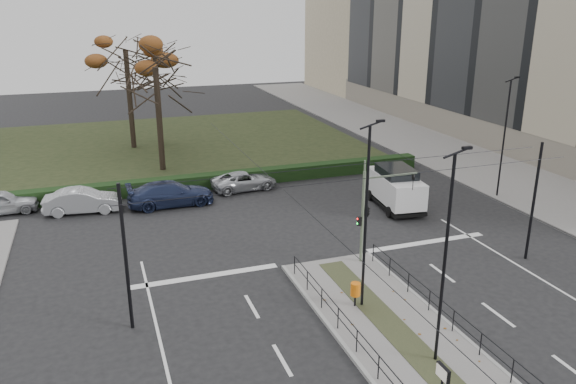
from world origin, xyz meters
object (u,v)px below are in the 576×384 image
(litter_bin, at_px, (355,290))
(parked_car_fourth, at_px, (244,181))
(info_panel, at_px, (442,380))
(parked_car_second, at_px, (83,201))
(traffic_light, at_px, (368,209))
(white_van, at_px, (396,187))
(parked_car_first, at_px, (0,202))
(parked_car_third, at_px, (171,194))
(bare_tree_center, at_px, (155,60))
(rust_tree, at_px, (125,50))
(bare_tree_near, at_px, (156,75))
(streetlamp_median_near, at_px, (445,258))
(streetlamp_sidewalk, at_px, (504,137))
(streetlamp_median_far, at_px, (366,216))

(litter_bin, xyz_separation_m, parked_car_fourth, (-0.18, 17.06, -0.27))
(info_panel, height_order, parked_car_second, info_panel)
(traffic_light, height_order, litter_bin, traffic_light)
(parked_car_second, xyz_separation_m, white_van, (18.50, -5.47, 0.59))
(info_panel, distance_m, parked_car_fourth, 24.44)
(traffic_light, relative_size, litter_bin, 4.35)
(parked_car_first, distance_m, parked_car_third, 10.18)
(parked_car_second, height_order, bare_tree_center, bare_tree_center)
(white_van, xyz_separation_m, rust_tree, (-14.21, 21.13, 7.15))
(parked_car_third, relative_size, bare_tree_center, 0.50)
(litter_bin, xyz_separation_m, bare_tree_center, (-3.93, 32.04, 6.65))
(info_panel, distance_m, parked_car_third, 23.29)
(litter_bin, height_order, info_panel, info_panel)
(parked_car_third, distance_m, bare_tree_near, 10.41)
(parked_car_first, relative_size, bare_tree_center, 0.40)
(litter_bin, bearing_deg, rust_tree, 101.43)
(info_panel, relative_size, rust_tree, 0.20)
(streetlamp_median_near, xyz_separation_m, streetlamp_sidewalk, (14.10, 14.23, -0.00))
(white_van, bearing_deg, bare_tree_near, 134.08)
(parked_car_first, distance_m, parked_car_second, 4.94)
(traffic_light, xyz_separation_m, parked_car_third, (-7.85, 11.63, -2.04))
(white_van, relative_size, bare_tree_center, 0.48)
(streetlamp_median_far, relative_size, parked_car_third, 1.46)
(parked_car_first, height_order, white_van, white_van)
(streetlamp_median_near, height_order, parked_car_second, streetlamp_median_near)
(parked_car_fourth, relative_size, bare_tree_near, 0.44)
(streetlamp_median_far, bearing_deg, white_van, 54.49)
(info_panel, distance_m, streetlamp_median_far, 7.75)
(streetlamp_sidewalk, xyz_separation_m, bare_tree_center, (-19.11, 22.15, 3.47))
(streetlamp_median_near, distance_m, bare_tree_center, 36.89)
(parked_car_third, height_order, parked_car_fourth, parked_car_third)
(litter_bin, distance_m, bare_tree_center, 32.96)
(streetlamp_median_far, distance_m, bare_tree_near, 24.40)
(parked_car_first, height_order, bare_tree_center, bare_tree_center)
(streetlamp_median_near, height_order, streetlamp_median_far, streetlamp_median_far)
(streetlamp_sidewalk, bearing_deg, parked_car_third, 164.86)
(litter_bin, bearing_deg, streetlamp_median_near, -75.96)
(traffic_light, xyz_separation_m, litter_bin, (-2.44, -3.84, -1.92))
(traffic_light, xyz_separation_m, white_van, (5.39, 6.64, -1.47))
(traffic_light, bearing_deg, parked_car_third, 124.02)
(streetlamp_sidewalk, height_order, bare_tree_near, bare_tree_near)
(litter_bin, relative_size, parked_car_second, 0.23)
(litter_bin, height_order, bare_tree_center, bare_tree_center)
(litter_bin, relative_size, streetlamp_sidewalk, 0.14)
(parked_car_first, bearing_deg, traffic_light, -130.66)
(streetlamp_median_far, bearing_deg, parked_car_first, 132.16)
(bare_tree_center, bearing_deg, parked_car_first, -128.05)
(info_panel, xyz_separation_m, streetlamp_median_far, (1.17, 7.32, 2.27))
(traffic_light, bearing_deg, bare_tree_near, 110.35)
(parked_car_third, bearing_deg, traffic_light, -147.15)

